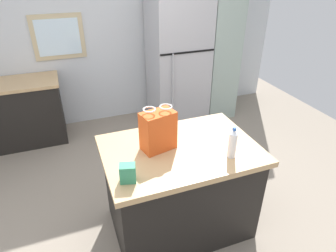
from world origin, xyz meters
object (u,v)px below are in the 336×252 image
(refrigerator, at_px, (178,61))
(shopping_bag, at_px, (158,131))
(bottle, at_px, (232,144))
(tall_cabinet, at_px, (218,43))
(kitchen_island, at_px, (180,188))
(small_box, at_px, (128,173))

(refrigerator, height_order, shopping_bag, refrigerator)
(refrigerator, height_order, bottle, refrigerator)
(bottle, bearing_deg, refrigerator, 78.15)
(shopping_bag, bearing_deg, tall_cabinet, 50.79)
(kitchen_island, distance_m, shopping_bag, 0.64)
(tall_cabinet, xyz_separation_m, small_box, (-1.98, -2.34, -0.18))
(tall_cabinet, distance_m, bottle, 2.61)
(refrigerator, distance_m, bottle, 2.39)
(shopping_bag, xyz_separation_m, bottle, (0.50, -0.31, -0.05))
(tall_cabinet, distance_m, shopping_bag, 2.61)
(kitchen_island, bearing_deg, small_box, -153.27)
(kitchen_island, height_order, refrigerator, refrigerator)
(kitchen_island, height_order, small_box, small_box)
(bottle, bearing_deg, tall_cabinet, 63.84)
(refrigerator, distance_m, tall_cabinet, 0.69)
(tall_cabinet, xyz_separation_m, shopping_bag, (-1.65, -2.02, -0.08))
(kitchen_island, xyz_separation_m, refrigerator, (0.82, 2.08, 0.49))
(refrigerator, relative_size, tall_cabinet, 0.82)
(kitchen_island, distance_m, small_box, 0.76)
(bottle, bearing_deg, kitchen_island, 142.53)
(tall_cabinet, relative_size, shopping_bag, 6.06)
(kitchen_island, height_order, tall_cabinet, tall_cabinet)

